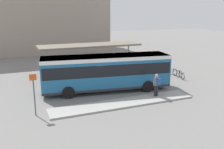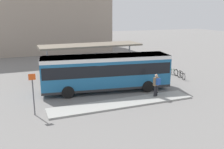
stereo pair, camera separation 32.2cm
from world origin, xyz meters
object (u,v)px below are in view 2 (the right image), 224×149
city_bus (106,70)px  bicycle_orange (168,70)px  bicycle_black (181,75)px  bicycle_white (179,73)px  bicycle_green (173,72)px  platform_sign (33,93)px  pedestrian_waiting (156,84)px

city_bus → bicycle_orange: 9.11m
city_bus → bicycle_black: bearing=13.6°
bicycle_white → bicycle_green: bicycle_white is taller
bicycle_white → city_bus: bearing=104.0°
bicycle_green → bicycle_orange: bicycle_green is taller
bicycle_green → platform_sign: platform_sign is taller
bicycle_orange → platform_sign: 16.00m
pedestrian_waiting → bicycle_orange: (5.39, 6.42, -0.81)m
bicycle_black → platform_sign: 15.15m
bicycle_green → bicycle_white: bearing=-174.7°
bicycle_white → bicycle_orange: size_ratio=1.07×
bicycle_black → bicycle_orange: size_ratio=1.07×
city_bus → bicycle_white: city_bus is taller
pedestrian_waiting → bicycle_green: 7.89m
city_bus → platform_sign: bearing=-144.7°
bicycle_white → bicycle_green: bearing=16.3°
bicycle_green → city_bus: bearing=98.4°
city_bus → bicycle_orange: size_ratio=7.22×
pedestrian_waiting → bicycle_green: pedestrian_waiting is taller
city_bus → bicycle_green: bearing=24.2°
city_bus → bicycle_green: 8.95m
bicycle_white → platform_sign: platform_sign is taller
city_bus → pedestrian_waiting: bearing=-38.4°
city_bus → bicycle_orange: city_bus is taller
bicycle_black → bicycle_orange: bicycle_black is taller
bicycle_black → bicycle_white: bearing=167.9°
platform_sign → bicycle_white: bearing=17.8°
pedestrian_waiting → bicycle_orange: bearing=-57.4°
bicycle_white → bicycle_green: 0.84m
pedestrian_waiting → bicycle_green: bearing=-61.9°
bicycle_black → platform_sign: bearing=-65.6°
pedestrian_waiting → bicycle_white: 7.47m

